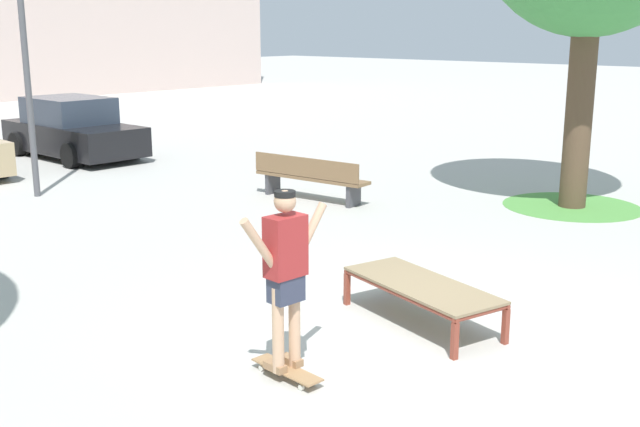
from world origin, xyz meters
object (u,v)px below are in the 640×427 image
skate_box (422,287)px  park_bench (310,177)px  skateboard (287,370)px  car_black (73,130)px  skater (286,268)px

skate_box → park_bench: size_ratio=0.84×
skate_box → skateboard: (-1.98, 0.13, -0.34)m
skate_box → skateboard: skate_box is taller
park_bench → skate_box: bearing=-126.0°
park_bench → skateboard: bearing=-138.7°
car_black → park_bench: size_ratio=1.74×
skate_box → skateboard: size_ratio=2.50×
skate_box → skater: skater is taller
skateboard → park_bench: bearing=41.3°
skate_box → park_bench: 6.37m
skateboard → park_bench: park_bench is taller
car_black → park_bench: (0.35, -7.76, -0.24)m
skate_box → skater: 2.09m
skateboard → skater: bearing=85.9°
car_black → park_bench: 7.78m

